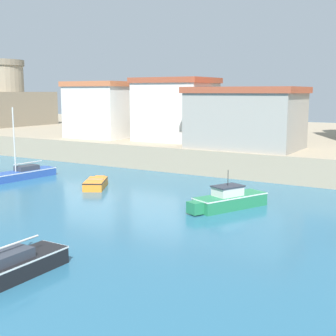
% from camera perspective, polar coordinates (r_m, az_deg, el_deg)
% --- Properties ---
extents(quay_seawall, '(120.00, 40.00, 2.05)m').
position_cam_1_polar(quay_seawall, '(55.00, 15.84, 3.07)').
color(quay_seawall, gray).
rests_on(quay_seawall, ground).
extents(dinghy_orange_0, '(2.56, 3.46, 0.67)m').
position_cam_1_polar(dinghy_orange_0, '(33.04, -8.78, -1.84)').
color(dinghy_orange_0, orange).
rests_on(dinghy_orange_0, ground).
extents(motorboat_green_4, '(3.20, 5.19, 2.25)m').
position_cam_1_polar(motorboat_green_4, '(27.09, 7.38, -3.86)').
color(motorboat_green_4, '#237A4C').
rests_on(motorboat_green_4, ground).
extents(sailboat_blue_7, '(2.01, 6.48, 5.50)m').
position_cam_1_polar(sailboat_blue_7, '(37.64, -17.61, -0.69)').
color(sailboat_blue_7, '#284C9E').
rests_on(sailboat_blue_7, ground).
extents(harbor_shed_near_wharf, '(7.05, 5.71, 5.87)m').
position_cam_1_polar(harbor_shed_near_wharf, '(44.47, 0.93, 7.19)').
color(harbor_shed_near_wharf, silver).
rests_on(harbor_shed_near_wharf, quay_seawall).
extents(harbor_shed_mid_row, '(9.07, 6.10, 4.97)m').
position_cam_1_polar(harbor_shed_mid_row, '(38.83, 9.45, 6.09)').
color(harbor_shed_mid_row, gray).
rests_on(harbor_shed_mid_row, quay_seawall).
extents(harbor_shed_far_end, '(6.43, 5.86, 5.59)m').
position_cam_1_polar(harbor_shed_far_end, '(48.30, -7.90, 7.10)').
color(harbor_shed_far_end, silver).
rests_on(harbor_shed_far_end, quay_seawall).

